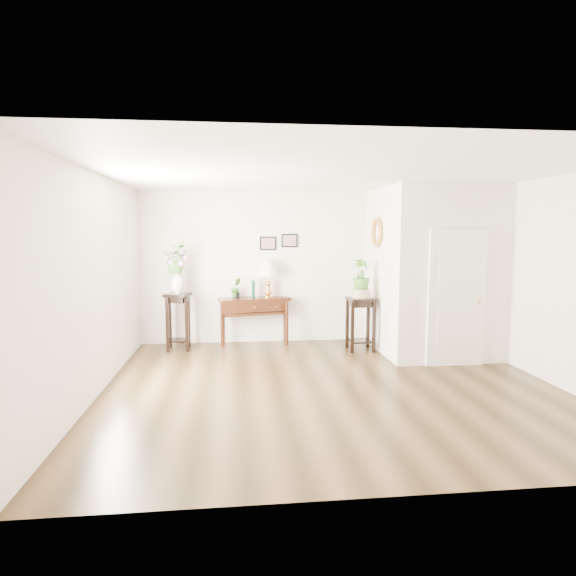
{
  "coord_description": "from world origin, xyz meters",
  "views": [
    {
      "loc": [
        -1.25,
        -6.18,
        2.05
      ],
      "look_at": [
        -0.43,
        1.3,
        1.18
      ],
      "focal_mm": 30.0,
      "sensor_mm": 36.0,
      "label": 1
    }
  ],
  "objects": [
    {
      "name": "table_lamp",
      "position": [
        -0.66,
        2.57,
        1.21
      ],
      "size": [
        0.42,
        0.42,
        0.68
      ],
      "primitive_type": "cube",
      "rotation": [
        0.0,
        0.0,
        -0.07
      ],
      "color": "tan",
      "rests_on": "console_table"
    },
    {
      "name": "narcissus",
      "position": [
        0.9,
        1.89,
        1.32
      ],
      "size": [
        0.4,
        0.4,
        0.54
      ],
      "primitive_type": "imported",
      "rotation": [
        0.0,
        0.0,
        0.41
      ],
      "color": "#3A7625",
      "rests_on": "ceramic_bowl"
    },
    {
      "name": "wall_right",
      "position": [
        3.0,
        0.0,
        1.4
      ],
      "size": [
        0.02,
        5.5,
        2.8
      ],
      "primitive_type": "cube",
      "color": "beige",
      "rests_on": "ground"
    },
    {
      "name": "wall_ornament",
      "position": [
        1.16,
        1.9,
        2.05
      ],
      "size": [
        0.07,
        0.51,
        0.51
      ],
      "primitive_type": "torus",
      "rotation": [
        0.0,
        1.57,
        0.0
      ],
      "color": "#AA763B",
      "rests_on": "partition"
    },
    {
      "name": "plant_stand_a",
      "position": [
        -2.26,
        2.26,
        0.5
      ],
      "size": [
        0.48,
        0.48,
        1.0
      ],
      "primitive_type": "cube",
      "rotation": [
        0.0,
        0.0,
        -0.29
      ],
      "color": "black",
      "rests_on": "floor"
    },
    {
      "name": "door",
      "position": [
        2.1,
        0.78,
        1.05
      ],
      "size": [
        0.9,
        0.05,
        2.1
      ],
      "primitive_type": "cube",
      "color": "silver",
      "rests_on": "floor"
    },
    {
      "name": "ceramic_bowl",
      "position": [
        0.9,
        1.89,
        1.01
      ],
      "size": [
        0.43,
        0.43,
        0.15
      ],
      "primitive_type": "cylinder",
      "rotation": [
        0.0,
        0.0,
        -0.37
      ],
      "color": "beige",
      "rests_on": "plant_stand_b"
    },
    {
      "name": "wall_left",
      "position": [
        -3.0,
        0.0,
        1.4
      ],
      "size": [
        0.02,
        5.5,
        2.8
      ],
      "primitive_type": "cube",
      "color": "beige",
      "rests_on": "ground"
    },
    {
      "name": "plant_stand_b",
      "position": [
        0.9,
        1.89,
        0.46
      ],
      "size": [
        0.46,
        0.46,
        0.93
      ],
      "primitive_type": "cube",
      "rotation": [
        0.0,
        0.0,
        0.07
      ],
      "color": "black",
      "rests_on": "floor"
    },
    {
      "name": "green_vase",
      "position": [
        -0.94,
        2.57,
        1.03
      ],
      "size": [
        0.08,
        0.08,
        0.32
      ],
      "primitive_type": "cylinder",
      "rotation": [
        0.0,
        0.0,
        0.34
      ],
      "color": "#103A25",
      "rests_on": "console_table"
    },
    {
      "name": "lily_arrangement",
      "position": [
        -2.26,
        2.26,
        1.65
      ],
      "size": [
        0.51,
        0.46,
        0.5
      ],
      "primitive_type": "imported",
      "rotation": [
        0.0,
        0.0,
        -0.15
      ],
      "color": "#3A7625",
      "rests_on": "porcelain_vase"
    },
    {
      "name": "wall_back",
      "position": [
        0.0,
        2.75,
        1.4
      ],
      "size": [
        6.0,
        0.02,
        2.8
      ],
      "primitive_type": "cube",
      "color": "beige",
      "rests_on": "ground"
    },
    {
      "name": "ceiling",
      "position": [
        0.0,
        0.0,
        2.8
      ],
      "size": [
        6.0,
        5.5,
        0.02
      ],
      "primitive_type": "cube",
      "color": "white",
      "rests_on": "ground"
    },
    {
      "name": "floor",
      "position": [
        0.0,
        0.0,
        0.0
      ],
      "size": [
        6.0,
        5.5,
        0.02
      ],
      "primitive_type": "cube",
      "color": "#4E341D",
      "rests_on": "ground"
    },
    {
      "name": "partition",
      "position": [
        2.1,
        1.77,
        1.4
      ],
      "size": [
        1.8,
        1.95,
        2.8
      ],
      "primitive_type": "cube",
      "color": "beige",
      "rests_on": "floor"
    },
    {
      "name": "art_print_left",
      "position": [
        -0.65,
        2.73,
        1.85
      ],
      "size": [
        0.3,
        0.02,
        0.25
      ],
      "primitive_type": "cube",
      "color": "black",
      "rests_on": "wall_back"
    },
    {
      "name": "art_print_right",
      "position": [
        -0.25,
        2.73,
        1.9
      ],
      "size": [
        0.3,
        0.02,
        0.25
      ],
      "primitive_type": "cube",
      "color": "black",
      "rests_on": "wall_back"
    },
    {
      "name": "potted_plant",
      "position": [
        -1.25,
        2.57,
        1.04
      ],
      "size": [
        0.23,
        0.2,
        0.35
      ],
      "primitive_type": "imported",
      "rotation": [
        0.0,
        0.0,
        0.29
      ],
      "color": "#3A7625",
      "rests_on": "console_table"
    },
    {
      "name": "wall_front",
      "position": [
        0.0,
        -2.75,
        1.4
      ],
      "size": [
        6.0,
        0.02,
        2.8
      ],
      "primitive_type": "cube",
      "color": "beige",
      "rests_on": "ground"
    },
    {
      "name": "porcelain_vase",
      "position": [
        -2.26,
        2.26,
        1.22
      ],
      "size": [
        0.29,
        0.29,
        0.4
      ],
      "primitive_type": null,
      "rotation": [
        0.0,
        0.0,
        0.35
      ],
      "color": "silver",
      "rests_on": "plant_stand_a"
    },
    {
      "name": "console_table",
      "position": [
        -0.92,
        2.57,
        0.43
      ],
      "size": [
        1.35,
        0.71,
        0.86
      ],
      "primitive_type": "cube",
      "rotation": [
        0.0,
        0.0,
        0.22
      ],
      "color": "#3A1A11",
      "rests_on": "floor"
    }
  ]
}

